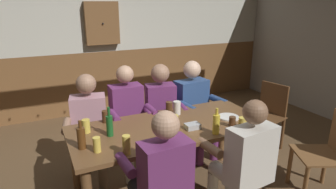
# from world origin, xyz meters

# --- Properties ---
(ground_plane) EXTENTS (8.02, 8.02, 0.00)m
(ground_plane) POSITION_xyz_m (0.00, 0.00, 0.00)
(ground_plane) COLOR brown
(back_wall_upper) EXTENTS (6.68, 0.12, 1.60)m
(back_wall_upper) POSITION_xyz_m (0.00, 2.69, 1.89)
(back_wall_upper) COLOR beige
(back_wall_wainscot) EXTENTS (6.68, 0.12, 1.09)m
(back_wall_wainscot) POSITION_xyz_m (0.00, 2.69, 0.54)
(back_wall_wainscot) COLOR brown
(back_wall_wainscot) RESTS_ON ground_plane
(dining_table) EXTENTS (1.92, 0.85, 0.77)m
(dining_table) POSITION_xyz_m (0.00, -0.08, 0.66)
(dining_table) COLOR brown
(dining_table) RESTS_ON ground_plane
(person_0) EXTENTS (0.56, 0.59, 1.19)m
(person_0) POSITION_xyz_m (-0.66, 0.57, 0.66)
(person_0) COLOR #B78493
(person_0) RESTS_ON ground_plane
(person_1) EXTENTS (0.51, 0.53, 1.24)m
(person_1) POSITION_xyz_m (-0.22, 0.57, 0.68)
(person_1) COLOR #6B2D66
(person_1) RESTS_ON ground_plane
(person_2) EXTENTS (0.53, 0.57, 1.22)m
(person_2) POSITION_xyz_m (0.20, 0.58, 0.68)
(person_2) COLOR #6B2D66
(person_2) RESTS_ON ground_plane
(person_3) EXTENTS (0.58, 0.55, 1.22)m
(person_3) POSITION_xyz_m (0.66, 0.57, 0.68)
(person_3) COLOR #2D4C84
(person_3) RESTS_ON ground_plane
(person_4) EXTENTS (0.51, 0.53, 1.23)m
(person_4) POSITION_xyz_m (-0.39, -0.72, 0.67)
(person_4) COLOR #6B2D66
(person_4) RESTS_ON ground_plane
(person_5) EXTENTS (0.57, 0.53, 1.20)m
(person_5) POSITION_xyz_m (0.38, -0.73, 0.66)
(person_5) COLOR silver
(person_5) RESTS_ON ground_plane
(chair_empty_near_right) EXTENTS (0.53, 0.53, 0.88)m
(chair_empty_near_right) POSITION_xyz_m (1.64, 0.31, 0.48)
(chair_empty_near_right) COLOR brown
(chair_empty_near_right) RESTS_ON ground_plane
(chair_empty_near_left) EXTENTS (0.59, 0.59, 0.88)m
(chair_empty_near_left) POSITION_xyz_m (1.42, -0.76, 0.48)
(chair_empty_near_left) COLOR brown
(chair_empty_near_left) RESTS_ON ground_plane
(table_candle) EXTENTS (0.04, 0.04, 0.08)m
(table_candle) POSITION_xyz_m (-0.06, -0.33, 0.81)
(table_candle) COLOR #F9E08C
(table_candle) RESTS_ON dining_table
(condiment_caddy) EXTENTS (0.14, 0.10, 0.05)m
(condiment_caddy) POSITION_xyz_m (0.16, -0.23, 0.79)
(condiment_caddy) COLOR #B2B7BC
(condiment_caddy) RESTS_ON dining_table
(plate_0) EXTENTS (0.22, 0.22, 0.01)m
(plate_0) POSITION_xyz_m (0.63, -0.16, 0.78)
(plate_0) COLOR white
(plate_0) RESTS_ON dining_table
(bottle_0) EXTENTS (0.07, 0.07, 0.25)m
(bottle_0) POSITION_xyz_m (-0.85, -0.19, 0.87)
(bottle_0) COLOR #593314
(bottle_0) RESTS_ON dining_table
(bottle_1) EXTENTS (0.06, 0.06, 0.24)m
(bottle_1) POSITION_xyz_m (0.30, -0.42, 0.87)
(bottle_1) COLOR gold
(bottle_1) RESTS_ON dining_table
(bottle_2) EXTENTS (0.06, 0.06, 0.27)m
(bottle_2) POSITION_xyz_m (-0.59, -0.05, 0.87)
(bottle_2) COLOR #195923
(bottle_2) RESTS_ON dining_table
(pint_glass_0) EXTENTS (0.07, 0.07, 0.16)m
(pint_glass_0) POSITION_xyz_m (0.10, 0.14, 0.85)
(pint_glass_0) COLOR #4C2D19
(pint_glass_0) RESTS_ON dining_table
(pint_glass_1) EXTENTS (0.08, 0.08, 0.14)m
(pint_glass_1) POSITION_xyz_m (0.00, -0.16, 0.84)
(pint_glass_1) COLOR #E5C64C
(pint_glass_1) RESTS_ON dining_table
(pint_glass_2) EXTENTS (0.07, 0.07, 0.13)m
(pint_glass_2) POSITION_xyz_m (-0.76, 0.11, 0.83)
(pint_glass_2) COLOR #E5C64C
(pint_glass_2) RESTS_ON dining_table
(pint_glass_3) EXTENTS (0.08, 0.08, 0.10)m
(pint_glass_3) POSITION_xyz_m (0.60, -0.42, 0.82)
(pint_glass_3) COLOR #E5C64C
(pint_glass_3) RESTS_ON dining_table
(pint_glass_4) EXTENTS (0.08, 0.08, 0.14)m
(pint_glass_4) POSITION_xyz_m (0.19, 0.16, 0.84)
(pint_glass_4) COLOR white
(pint_glass_4) RESTS_ON dining_table
(pint_glass_5) EXTENTS (0.06, 0.06, 0.10)m
(pint_glass_5) POSITION_xyz_m (0.53, -0.35, 0.82)
(pint_glass_5) COLOR #4C2D19
(pint_glass_5) RESTS_ON dining_table
(pint_glass_6) EXTENTS (0.07, 0.07, 0.12)m
(pint_glass_6) POSITION_xyz_m (-0.55, 0.27, 0.83)
(pint_glass_6) COLOR #4C2D19
(pint_glass_6) RESTS_ON dining_table
(pint_glass_7) EXTENTS (0.06, 0.06, 0.16)m
(pint_glass_7) POSITION_xyz_m (-0.55, -0.43, 0.85)
(pint_glass_7) COLOR #E5C64C
(pint_glass_7) RESTS_ON dining_table
(pint_glass_8) EXTENTS (0.06, 0.06, 0.13)m
(pint_glass_8) POSITION_xyz_m (-0.75, -0.30, 0.83)
(pint_glass_8) COLOR #E5C64C
(pint_glass_8) RESTS_ON dining_table
(wall_dart_cabinet) EXTENTS (0.56, 0.15, 0.70)m
(wall_dart_cabinet) POSITION_xyz_m (0.00, 2.56, 1.57)
(wall_dart_cabinet) COLOR brown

